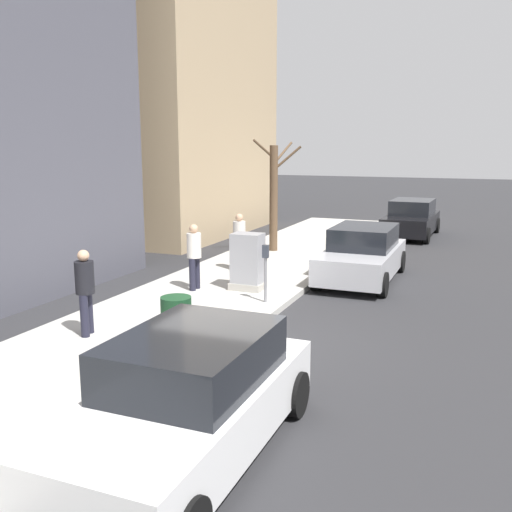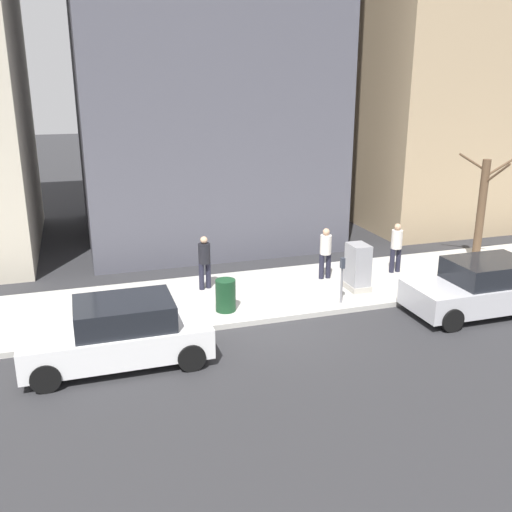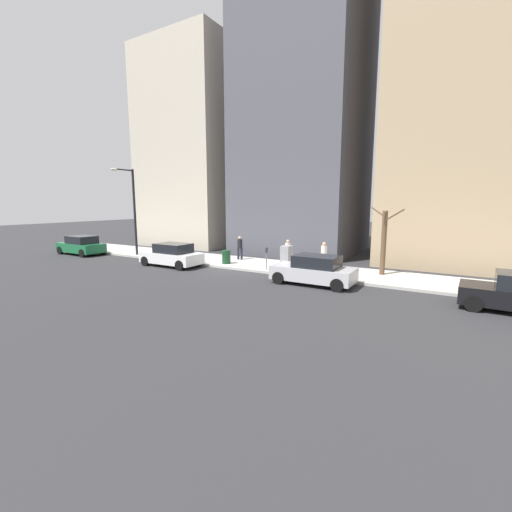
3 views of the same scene
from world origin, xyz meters
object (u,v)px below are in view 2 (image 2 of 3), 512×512
object	(u,v)px
parking_meter	(342,275)
bare_tree	(482,208)
parked_car_white	(119,333)
utility_box	(358,268)
pedestrian_far_corner	(204,259)
trash_bin	(226,295)
pedestrian_midblock	(326,250)
pedestrian_near_meter	(396,245)
parked_car_silver	(483,287)

from	to	relation	value
parking_meter	bare_tree	world-z (taller)	bare_tree
bare_tree	parking_meter	bearing A→B (deg)	108.77
parked_car_white	bare_tree	size ratio (longest dim) A/B	1.11
utility_box	bare_tree	bearing A→B (deg)	-76.45
utility_box	pedestrian_far_corner	xyz separation A→B (m)	(1.47, 4.41, 0.24)
utility_box	trash_bin	size ratio (longest dim) A/B	1.59
trash_bin	pedestrian_midblock	size ratio (longest dim) A/B	0.54
parking_meter	pedestrian_near_meter	bearing A→B (deg)	-56.30
trash_bin	bare_tree	bearing A→B (deg)	-80.02
bare_tree	pedestrian_far_corner	world-z (taller)	bare_tree
pedestrian_near_meter	pedestrian_midblock	xyz separation A→B (m)	(0.14, 2.49, 0.00)
pedestrian_near_meter	pedestrian_far_corner	distance (m)	6.39
parking_meter	pedestrian_near_meter	distance (m)	3.51
parked_car_white	utility_box	xyz separation A→B (m)	(2.33, -7.28, 0.11)
parked_car_white	utility_box	world-z (taller)	utility_box
bare_tree	pedestrian_far_corner	distance (m)	9.81
pedestrian_far_corner	parking_meter	bearing A→B (deg)	127.42
parked_car_silver	parking_meter	size ratio (longest dim) A/B	3.12
parked_car_white	pedestrian_near_meter	size ratio (longest dim) A/B	2.53
bare_tree	pedestrian_midblock	xyz separation A→B (m)	(-0.06, 5.87, -0.97)
pedestrian_far_corner	bare_tree	bearing A→B (deg)	160.22
parked_car_silver	pedestrian_far_corner	world-z (taller)	pedestrian_far_corner
pedestrian_far_corner	parked_car_white	bearing A→B (deg)	34.19
parked_car_silver	pedestrian_midblock	xyz separation A→B (m)	(3.57, 3.20, 0.35)
pedestrian_midblock	pedestrian_far_corner	bearing A→B (deg)	-4.09
parked_car_white	utility_box	size ratio (longest dim) A/B	2.94
parking_meter	pedestrian_midblock	xyz separation A→B (m)	(2.08, -0.43, 0.11)
parked_car_silver	trash_bin	distance (m)	7.20
pedestrian_near_meter	parked_car_silver	bearing A→B (deg)	98.03
parking_meter	bare_tree	distance (m)	6.74
parked_car_silver	bare_tree	world-z (taller)	bare_tree
parked_car_white	pedestrian_near_meter	bearing A→B (deg)	-69.45
trash_bin	pedestrian_midblock	distance (m)	4.10
trash_bin	pedestrian_midblock	world-z (taller)	pedestrian_midblock
parking_meter	utility_box	xyz separation A→B (m)	(0.85, -0.95, -0.13)
trash_bin	pedestrian_near_meter	size ratio (longest dim) A/B	0.54
pedestrian_far_corner	parked_car_silver	bearing A→B (deg)	133.01
trash_bin	pedestrian_far_corner	world-z (taller)	pedestrian_far_corner
parked_car_white	parking_meter	xyz separation A→B (m)	(1.48, -6.34, 0.24)
utility_box	pedestrian_far_corner	bearing A→B (deg)	71.50
parked_car_silver	pedestrian_far_corner	size ratio (longest dim) A/B	2.53
parked_car_white	pedestrian_midblock	world-z (taller)	pedestrian_midblock
parked_car_white	pedestrian_far_corner	bearing A→B (deg)	-36.86
utility_box	pedestrian_midblock	xyz separation A→B (m)	(1.23, 0.52, 0.24)
pedestrian_near_meter	bare_tree	bearing A→B (deg)	179.61
parked_car_silver	pedestrian_near_meter	size ratio (longest dim) A/B	2.53
parking_meter	utility_box	size ratio (longest dim) A/B	0.94
parked_car_white	trash_bin	xyz separation A→B (m)	(1.93, -3.03, -0.14)
parking_meter	trash_bin	bearing A→B (deg)	82.24
parked_car_silver	utility_box	distance (m)	3.56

